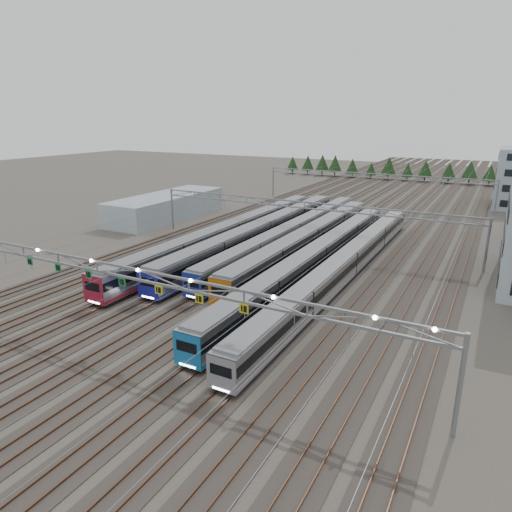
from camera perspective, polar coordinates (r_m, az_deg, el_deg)
The scene contains 13 objects.
ground at distance 46.81m, azimuth -13.65°, elevation -10.81°, with size 400.00×400.00×0.00m, color #47423A.
track_bed at distance 134.80m, azimuth 15.89°, elevation 7.88°, with size 54.00×260.00×5.42m.
train_a at distance 78.59m, azimuth -3.12°, elevation 2.88°, with size 3.11×61.62×4.06m.
train_b at distance 79.04m, azimuth 0.83°, elevation 3.00°, with size 3.15×59.48×4.11m.
train_c at distance 79.66m, azimuth 4.64°, elevation 2.91°, with size 2.84×59.63×3.70m.
train_d at distance 74.66m, azimuth 6.66°, elevation 2.02°, with size 3.11×53.97×4.06m.
train_e at distance 65.61m, azimuth 7.56°, elevation -0.25°, with size 2.92×61.68×3.80m.
train_f at distance 64.40m, azimuth 11.33°, elevation -0.88°, with size 2.75×65.20×3.57m.
gantry_near at distance 43.96m, azimuth -14.43°, elevation -2.64°, with size 56.36×0.61×8.08m.
gantry_mid at distance 77.29m, azimuth 6.05°, elevation 5.69°, with size 56.36×0.36×8.00m.
gantry_far at distance 119.66m, azimuth 14.44°, elevation 9.27°, with size 56.36×0.36×8.00m.
west_shed at distance 102.85m, azimuth -11.12°, elevation 6.11°, with size 10.00×30.00×5.06m, color #8FA3AA.
treeline at distance 169.57m, azimuth 17.35°, elevation 10.46°, with size 87.50×5.60×7.02m.
Camera 1 is at (28.58, -30.21, 21.50)m, focal length 32.00 mm.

